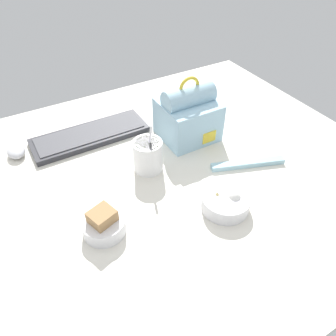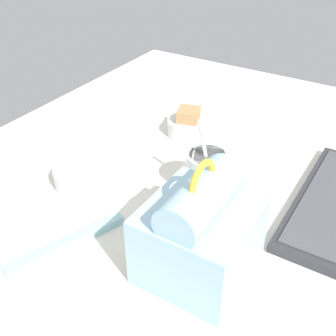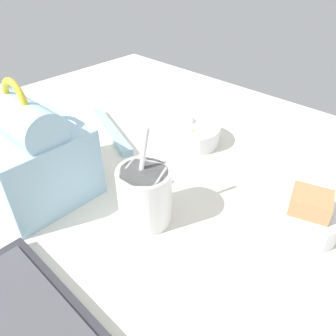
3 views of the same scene
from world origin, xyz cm
name	(u,v)px [view 1 (image 1 of 3)]	position (x,y,z in cm)	size (l,w,h in cm)	color
desk_surface	(153,180)	(0.00, 0.00, 1.00)	(140.00, 110.00, 2.00)	silver
keyboard	(90,135)	(-8.99, 27.89, 3.02)	(38.01, 13.48, 2.10)	#2D2D33
lunch_bag	(188,115)	(19.61, 12.67, 10.02)	(17.26, 16.48, 21.38)	#9EC6DB
soup_cup	(148,155)	(0.77, 4.38, 7.06)	(8.57, 8.57, 16.10)	white
bento_bowl_sandwich	(104,224)	(-19.21, -11.14, 4.60)	(10.51, 10.51, 6.98)	silver
bento_bowl_snacks	(225,201)	(11.03, -19.42, 4.21)	(12.63, 12.63, 5.47)	silver
computer_mouse	(16,152)	(-32.16, 30.23, 3.47)	(5.27, 7.17, 2.95)	silver
chopstick_case	(248,164)	(27.26, -9.42, 2.80)	(22.00, 9.97, 1.60)	#99C6D6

